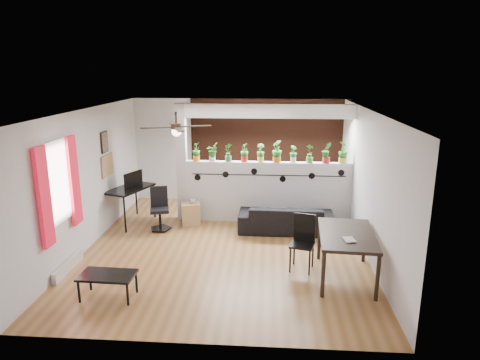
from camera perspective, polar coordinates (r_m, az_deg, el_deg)
The scene contains 31 objects.
room_shell at distance 7.88m, azimuth -2.05°, elevation -0.18°, with size 6.30×7.10×2.90m.
partition_wall at distance 9.45m, azimuth 3.77°, elevation -1.59°, with size 3.60×0.18×1.35m, color #BCBCC1.
ceiling_header at distance 9.12m, azimuth 3.96°, elevation 9.17°, with size 3.60×0.18×0.30m, color white.
pier_column at distance 9.50m, azimuth -7.78°, elevation 2.27°, with size 0.22×0.20×2.60m, color #BCBCC1.
brick_panel at distance 10.74m, azimuth 3.88°, elevation 3.81°, with size 3.90×0.05×2.60m, color brown.
vine_decal at distance 9.26m, azimuth 3.81°, elevation 0.65°, with size 3.31×0.01×0.30m.
window_assembly at distance 7.44m, azimuth -23.09°, elevation -0.62°, with size 0.09×1.30×1.55m.
baseboard_heater at distance 7.90m, azimuth -21.94°, elevation -10.60°, with size 0.08×1.00×0.18m, color beige.
corkboard at distance 9.39m, azimuth -17.26°, elevation 1.90°, with size 0.03×0.60×0.45m, color #996F49.
framed_art at distance 9.25m, azimuth -17.62°, elevation 4.85°, with size 0.03×0.34×0.44m.
ceiling_fan at distance 7.52m, azimuth -8.48°, elevation 6.84°, with size 1.19×1.19×0.43m.
potted_plant_0 at distance 9.38m, azimuth -5.86°, elevation 3.85°, with size 0.20×0.23×0.41m.
potted_plant_1 at distance 9.33m, azimuth -3.72°, elevation 3.79°, with size 0.16×0.20×0.40m.
potted_plant_2 at distance 9.29m, azimuth -1.57°, elevation 3.78°, with size 0.25×0.23×0.40m.
potted_plant_3 at distance 9.26m, azimuth 0.59°, elevation 3.76°, with size 0.17×0.21×0.41m.
potted_plant_4 at distance 9.25m, azimuth 2.77°, elevation 3.70°, with size 0.23×0.21×0.40m.
potted_plant_5 at distance 9.24m, azimuth 4.96°, elevation 3.91°, with size 0.28×0.31×0.48m.
potted_plant_6 at distance 9.26m, azimuth 7.12°, elevation 3.52°, with size 0.22×0.22×0.36m.
potted_plant_7 at distance 9.28m, azimuth 9.30°, elevation 3.60°, with size 0.25×0.23×0.41m.
potted_plant_8 at distance 9.32m, azimuth 11.45°, elevation 3.68°, with size 0.27×0.23×0.45m.
potted_plant_9 at distance 9.37m, azimuth 13.59°, elevation 3.67°, with size 0.27×0.30×0.47m.
sofa at distance 9.03m, azimuth 6.11°, elevation -5.13°, with size 1.86×0.73×0.55m, color black.
cube_shelf at distance 9.42m, azimuth -6.60°, elevation -4.49°, with size 0.40×0.35×0.48m, color #A58557.
cup at distance 9.32m, azimuth -6.35°, elevation -2.79°, with size 0.13×0.13×0.10m, color gray.
computer_desk at distance 9.60m, azimuth -14.48°, elevation -1.44°, with size 0.93×1.25×0.81m.
monitor at distance 9.69m, azimuth -14.26°, elevation -0.25°, with size 0.05×0.32×0.18m, color black.
office_chair at distance 9.18m, azimuth -10.66°, elevation -4.16°, with size 0.47×0.47×0.90m.
dining_table at distance 7.10m, azimuth 14.06°, elevation -7.53°, with size 0.95×1.47×0.77m.
book at distance 6.77m, azimuth 13.69°, elevation -7.76°, with size 0.16×0.22×0.02m, color gray.
folding_chair at distance 7.36m, azimuth 8.45°, elevation -7.53°, with size 0.47×0.47×0.95m.
coffee_table at distance 6.76m, azimuth -17.27°, elevation -12.21°, with size 0.83×0.48×0.38m.
Camera 1 is at (0.82, -7.58, 3.33)m, focal length 32.00 mm.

